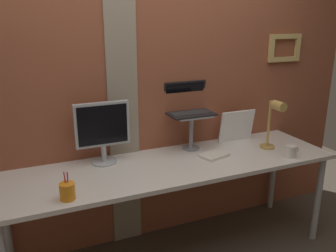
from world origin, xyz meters
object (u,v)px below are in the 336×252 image
Objects in this scene: laptop at (188,104)px; coffee_mug at (291,151)px; whiteboard_panel at (237,126)px; pen_cup at (67,191)px; monitor at (102,128)px; desk_lamp at (274,119)px.

coffee_mug is at bearing -40.68° from laptop.
whiteboard_panel is 1.52m from pen_cup.
pen_cup is at bearing 179.99° from coffee_mug.
monitor is at bearing 54.52° from pen_cup.
laptop reaches higher than monitor.
whiteboard_panel is 2.68× the size of coffee_mug.
monitor is 1.41× the size of whiteboard_panel.
coffee_mug is at bearing -70.34° from whiteboard_panel.
whiteboard_panel is 1.88× the size of pen_cup.
desk_lamp is (0.57, -0.34, -0.10)m from laptop.
laptop is (0.69, 0.07, 0.09)m from monitor.
coffee_mug is (0.17, -0.47, -0.08)m from whiteboard_panel.
monitor is 1.38m from coffee_mug.
laptop is 0.85m from coffee_mug.
monitor is at bearing 168.17° from desk_lamp.
desk_lamp is 2.39× the size of pen_cup.
laptop is 1.17m from pen_cup.
desk_lamp is at bearing 6.49° from pen_cup.
laptop is 1.13× the size of whiteboard_panel.
pen_cup is at bearing -125.48° from monitor.
whiteboard_panel reaches higher than coffee_mug.
desk_lamp is at bearing -11.83° from monitor.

